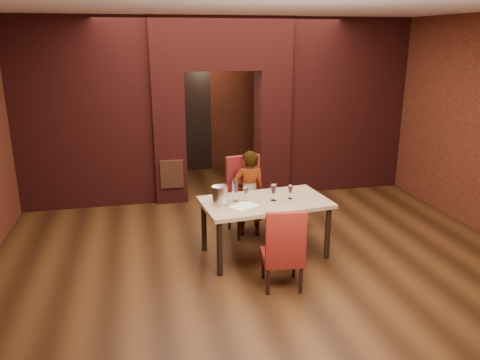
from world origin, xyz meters
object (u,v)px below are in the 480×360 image
Objects in this scene: chair_near at (282,247)px; wine_bucket at (220,195)px; person_seated at (249,193)px; water_bottle at (235,190)px; wine_glass_c at (290,192)px; dining_table at (265,228)px; wine_glass_b at (274,193)px; chair_far at (248,197)px; wine_glass_a at (246,194)px; potted_plant at (299,213)px.

wine_bucket reaches higher than chair_near.
person_seated reaches higher than water_bottle.
wine_bucket is 0.24m from water_bottle.
chair_near is 5.45× the size of wine_glass_c.
dining_table is 5.26× the size of water_bottle.
person_seated is 0.94m from wine_bucket.
dining_table is 0.51m from wine_glass_b.
chair_far reaches higher than wine_glass_b.
water_bottle is at bearing 168.79° from wine_glass_b.
chair_near is at bearing -55.91° from wine_bucket.
wine_glass_a is (-0.26, 0.02, 0.48)m from dining_table.
wine_glass_b reaches higher than wine_glass_c.
wine_bucket is (-0.56, -0.72, 0.25)m from person_seated.
wine_bucket is 0.60× the size of potted_plant.
person_seated reaches higher than potted_plant.
chair_far is at bearing 74.04° from wine_glass_a.
person_seated reaches higher than wine_glass_a.
potted_plant is (0.82, 0.88, -0.18)m from dining_table.
chair_far is 0.83m from wine_glass_a.
wine_bucket reaches higher than wine_glass_b.
chair_far is (-0.05, 0.77, 0.19)m from dining_table.
water_bottle is (-0.34, -0.70, 0.36)m from chair_far.
water_bottle is 1.62m from potted_plant.
dining_table is 8.98× the size of wine_glass_c.
water_bottle is (-0.39, 0.07, 0.55)m from dining_table.
water_bottle is 0.77× the size of potted_plant.
wine_bucket is (-0.35, -0.04, 0.03)m from wine_glass_a.
wine_bucket is at bearing -48.95° from chair_near.
person_seated reaches higher than wine_bucket.
potted_plant is at bearing 61.96° from wine_glass_c.
wine_bucket reaches higher than dining_table.
chair_far reaches higher than water_bottle.
wine_bucket is 0.78× the size of water_bottle.
potted_plant is at bearing 32.10° from wine_bucket.
person_seated reaches higher than chair_far.
chair_near is 1.01m from wine_glass_c.
water_bottle reaches higher than wine_glass_c.
dining_table is 8.64× the size of wine_glass_a.
wine_glass_b is 0.53× the size of potted_plant.
potted_plant is at bearing -108.96° from chair_near.
chair_far is 0.10m from person_seated.
wine_glass_a is at bearing 6.46° from wine_bucket.
potted_plant is at bearing 51.87° from wine_glass_b.
dining_table is 0.75m from person_seated.
wine_bucket is (-0.71, 0.01, 0.01)m from wine_glass_b.
wine_bucket is at bearing -147.90° from potted_plant.
chair_far reaches higher than wine_bucket.
dining_table is 4.04× the size of potted_plant.
dining_table is 0.80m from wine_bucket.
water_bottle reaches higher than potted_plant.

